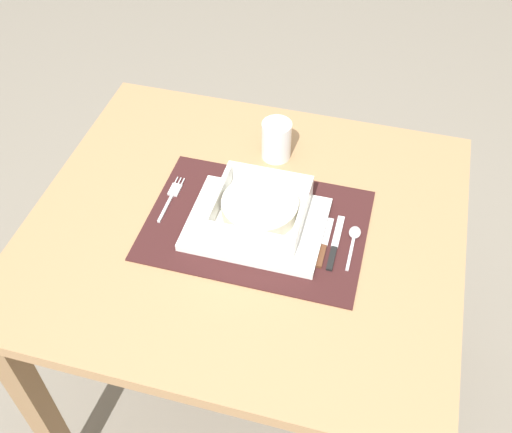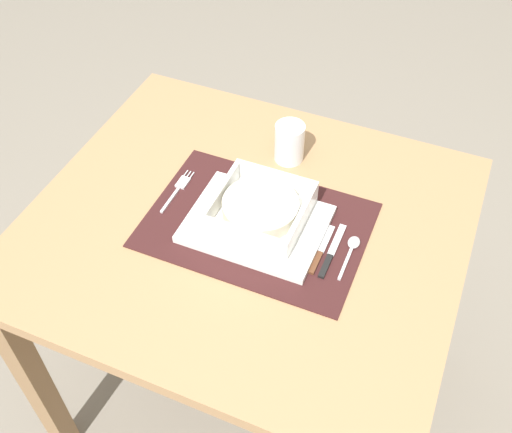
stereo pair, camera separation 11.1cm
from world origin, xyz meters
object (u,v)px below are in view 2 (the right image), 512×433
porridge_bowl (260,209)px  fork (179,188)px  drinking_glass (289,144)px  spoon (352,247)px  bread_knife (320,252)px  dining_table (246,253)px  butter_knife (331,254)px

porridge_bowl → fork: bearing=173.8°
fork → drinking_glass: (0.18, 0.19, 0.04)m
spoon → bread_knife: 0.06m
dining_table → spoon: (0.22, 0.01, 0.11)m
butter_knife → drinking_glass: 0.30m
dining_table → butter_knife: 0.22m
drinking_glass → butter_knife: bearing=-53.1°
butter_knife → spoon: bearing=44.0°
fork → drinking_glass: drinking_glass is taller
porridge_bowl → butter_knife: porridge_bowl is taller
porridge_bowl → fork: 0.20m
porridge_bowl → drinking_glass: 0.21m
spoon → drinking_glass: size_ratio=1.23×
porridge_bowl → fork: size_ratio=1.35×
porridge_bowl → butter_knife: 0.17m
bread_knife → drinking_glass: size_ratio=1.42×
fork → bread_knife: bearing=-11.2°
porridge_bowl → dining_table: bearing=-163.0°
dining_table → porridge_bowl: 0.15m
porridge_bowl → spoon: size_ratio=1.62×
fork → bread_knife: (0.34, -0.05, 0.00)m
dining_table → drinking_glass: size_ratio=9.64×
fork → spoon: bearing=-4.8°
spoon → butter_knife: (-0.03, -0.03, -0.00)m
butter_knife → drinking_glass: (-0.18, 0.24, 0.03)m
porridge_bowl → butter_knife: bearing=-9.5°
dining_table → butter_knife: size_ratio=6.15×
dining_table → bread_knife: bread_knife is taller
butter_knife → bread_knife: 0.02m
spoon → butter_knife: size_ratio=0.78×
porridge_bowl → spoon: (0.19, 0.00, -0.03)m
bread_knife → drinking_glass: bearing=120.6°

